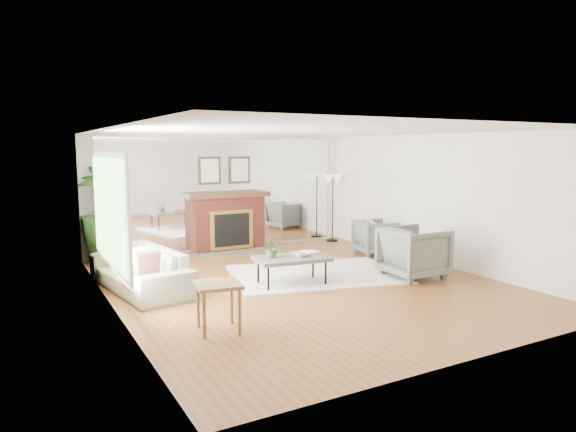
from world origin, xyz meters
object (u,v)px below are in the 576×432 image
floor_lamp (333,184)px  fireplace (228,220)px  sofa (140,269)px  potted_ficus (104,212)px  coffee_table (292,259)px  side_table (218,291)px  armchair_front (414,252)px  armchair_back (376,237)px

floor_lamp → fireplace: bearing=176.3°
sofa → potted_ficus: bearing=175.3°
coffee_table → sofa: bearing=157.7°
floor_lamp → side_table: bearing=-136.1°
fireplace → potted_ficus: (-2.60, -0.16, 0.37)m
armchair_front → side_table: size_ratio=1.59×
fireplace → potted_ficus: fireplace is taller
coffee_table → side_table: (-1.82, -1.42, 0.07)m
fireplace → coffee_table: bearing=-93.8°
coffee_table → sofa: 2.42m
coffee_table → side_table: size_ratio=2.06×
coffee_table → armchair_front: (2.11, -0.56, 0.01)m
side_table → potted_ficus: size_ratio=0.32×
armchair_back → potted_ficus: (-5.20, 1.70, 0.66)m
coffee_table → armchair_back: bearing=26.0°
sofa → armchair_back: size_ratio=2.85×
fireplace → coffee_table: fireplace is taller
potted_ficus → coffee_table: bearing=-52.1°
coffee_table → floor_lamp: bearing=47.2°
potted_ficus → armchair_front: bearing=-38.9°
potted_ficus → side_table: bearing=-82.8°
coffee_table → side_table: side_table is taller
sofa → armchair_front: 4.59m
armchair_front → floor_lamp: 3.81m
fireplace → armchair_back: bearing=-35.5°
potted_ficus → floor_lamp: potted_ficus is taller
armchair_back → floor_lamp: floor_lamp is taller
armchair_back → side_table: bearing=132.2°
coffee_table → sofa: size_ratio=0.56×
sofa → coffee_table: bearing=59.0°
sofa → potted_ficus: 2.27m
fireplace → side_table: fireplace is taller
armchair_front → armchair_back: bearing=-18.0°
sofa → armchair_front: (4.34, -1.48, 0.11)m
sofa → floor_lamp: 5.61m
fireplace → floor_lamp: 2.72m
coffee_table → potted_ficus: (-2.39, 3.07, 0.59)m
coffee_table → side_table: bearing=-142.1°
fireplace → sofa: bearing=-136.7°
coffee_table → floor_lamp: size_ratio=0.78×
armchair_back → side_table: armchair_back is taller
side_table → fireplace: bearing=66.4°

